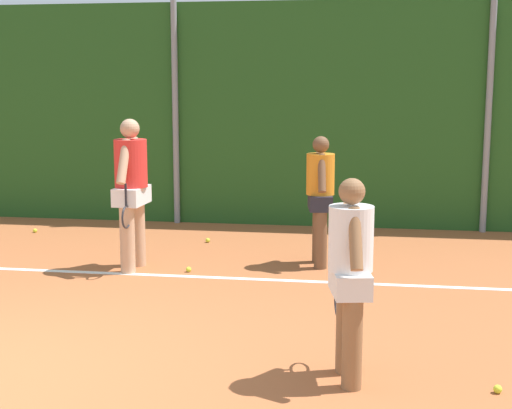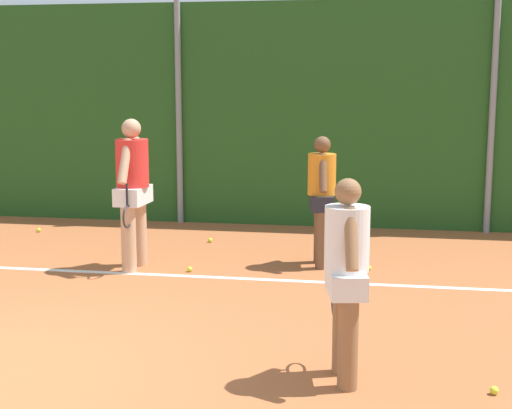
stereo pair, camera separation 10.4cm
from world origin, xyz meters
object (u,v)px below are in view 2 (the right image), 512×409
tennis_ball_5 (369,268)px  player_backcourt_far (322,194)px  player_midcourt (133,186)px  tennis_ball_1 (39,230)px  player_foreground_near (346,270)px  tennis_ball_6 (494,390)px  tennis_ball_2 (210,240)px  tennis_ball_3 (190,269)px

tennis_ball_5 → player_backcourt_far: bearing=164.2°
player_midcourt → tennis_ball_1: player_midcourt is taller
player_foreground_near → tennis_ball_5: bearing=-13.2°
player_foreground_near → tennis_ball_6: player_foreground_near is taller
player_backcourt_far → tennis_ball_1: size_ratio=25.20×
tennis_ball_5 → tennis_ball_6: (1.01, -3.58, 0.00)m
tennis_ball_5 → player_foreground_near: bearing=-92.1°
player_backcourt_far → tennis_ball_2: 2.23m
player_foreground_near → player_backcourt_far: (-0.49, 3.68, 0.03)m
player_backcourt_far → player_foreground_near: bearing=178.8°
player_foreground_near → tennis_ball_2: player_foreground_near is taller
tennis_ball_3 → tennis_ball_1: bearing=146.3°
player_foreground_near → player_midcourt: 4.19m
tennis_ball_3 → tennis_ball_5: bearing=10.9°
player_midcourt → tennis_ball_5: player_midcourt is taller
tennis_ball_2 → player_midcourt: bearing=-109.5°
player_midcourt → player_foreground_near: bearing=44.7°
player_backcourt_far → tennis_ball_3: size_ratio=25.20×
player_midcourt → tennis_ball_3: bearing=89.8°
tennis_ball_2 → tennis_ball_5: size_ratio=1.00×
player_foreground_near → tennis_ball_3: (-2.07, 3.08, -0.87)m
player_midcourt → tennis_ball_2: player_midcourt is taller
tennis_ball_1 → tennis_ball_3: size_ratio=1.00×
player_backcourt_far → tennis_ball_1: bearing=64.4°
player_backcourt_far → tennis_ball_2: bearing=48.6°
player_foreground_near → tennis_ball_3: size_ratio=24.57×
player_foreground_near → tennis_ball_6: bearing=-105.3°
tennis_ball_1 → tennis_ball_2: (2.83, -0.28, 0.00)m
player_midcourt → tennis_ball_5: bearing=100.4°
player_foreground_near → player_backcourt_far: 3.71m
player_foreground_near → player_midcourt: (-2.79, 3.12, 0.15)m
player_backcourt_far → tennis_ball_5: size_ratio=25.20×
tennis_ball_2 → tennis_ball_3: (0.13, -1.70, 0.00)m
tennis_ball_5 → tennis_ball_6: 3.72m
tennis_ball_1 → tennis_ball_3: same height
player_midcourt → tennis_ball_2: bearing=163.3°
player_midcourt → tennis_ball_6: (3.93, -3.20, -1.03)m
player_foreground_near → tennis_ball_1: 7.18m
player_foreground_near → tennis_ball_2: (-2.20, 4.77, -0.87)m
tennis_ball_3 → tennis_ball_6: same height
tennis_ball_2 → tennis_ball_6: same height
player_foreground_near → player_backcourt_far: size_ratio=0.98×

